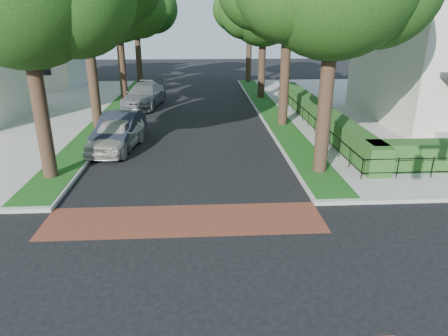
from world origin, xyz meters
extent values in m
plane|color=black|center=(0.00, 0.00, 0.00)|extent=(120.00, 120.00, 0.00)
cube|color=brown|center=(0.00, 3.20, 0.01)|extent=(9.00, 2.20, 0.01)
cube|color=#144012|center=(5.40, 19.10, 0.16)|extent=(1.60, 29.80, 0.02)
cube|color=#144012|center=(-5.40, 19.10, 0.16)|extent=(1.60, 29.80, 0.02)
cylinder|color=black|center=(5.50, 7.00, 3.83)|extent=(0.56, 0.56, 7.35)
cylinder|color=black|center=(5.50, 15.00, 4.00)|extent=(0.56, 0.56, 7.70)
cylinder|color=black|center=(5.50, 24.00, 3.47)|extent=(0.56, 0.56, 6.65)
sphere|color=#0F380F|center=(5.50, 24.00, 6.99)|extent=(5.80, 5.80, 5.80)
sphere|color=#0F380F|center=(7.09, 24.30, 6.59)|extent=(4.35, 4.35, 4.35)
sphere|color=#0F380F|center=(4.05, 23.80, 6.69)|extent=(4.06, 4.06, 4.06)
sphere|color=#0F380F|center=(5.60, 25.45, 7.49)|extent=(3.77, 3.77, 3.77)
cylinder|color=black|center=(5.50, 33.00, 3.65)|extent=(0.56, 0.56, 7.00)
sphere|color=#0F380F|center=(5.50, 33.00, 7.35)|extent=(6.00, 6.00, 6.00)
sphere|color=#0F380F|center=(7.15, 33.30, 6.95)|extent=(4.50, 4.50, 4.50)
sphere|color=#0F380F|center=(4.00, 32.80, 7.05)|extent=(4.20, 4.20, 4.20)
sphere|color=#0F380F|center=(5.60, 34.50, 7.85)|extent=(3.90, 3.90, 3.90)
cylinder|color=black|center=(-5.50, 7.00, 3.65)|extent=(0.56, 0.56, 7.00)
cylinder|color=black|center=(-5.50, 15.00, 4.17)|extent=(0.56, 0.56, 8.05)
cylinder|color=black|center=(-5.50, 24.00, 3.58)|extent=(0.56, 0.56, 6.86)
sphere|color=#0F380F|center=(-5.50, 24.00, 7.21)|extent=(5.60, 5.60, 5.60)
sphere|color=#0F380F|center=(-3.96, 24.30, 6.81)|extent=(4.20, 4.20, 4.20)
sphere|color=#0F380F|center=(-6.90, 23.80, 6.91)|extent=(3.92, 3.92, 3.92)
cylinder|color=black|center=(-5.50, 33.00, 3.72)|extent=(0.56, 0.56, 7.14)
sphere|color=#0F380F|center=(-5.50, 33.00, 7.49)|extent=(6.20, 6.20, 6.20)
sphere|color=#0F380F|center=(-3.79, 33.30, 7.09)|extent=(4.65, 4.65, 4.65)
sphere|color=#0F380F|center=(-7.05, 32.80, 7.19)|extent=(4.34, 4.34, 4.34)
cube|color=#184719|center=(7.70, 15.00, 0.75)|extent=(1.00, 18.00, 1.20)
cube|color=silver|center=(-15.50, 32.00, 3.40)|extent=(9.00, 8.00, 6.50)
imported|color=#B0AB9E|center=(-3.60, 10.90, 0.79)|extent=(2.56, 4.88, 1.58)
imported|color=black|center=(-3.60, 11.78, 0.82)|extent=(2.12, 5.09, 1.64)
imported|color=slate|center=(-3.60, 21.57, 0.84)|extent=(3.10, 6.02, 1.67)
camera|label=1|loc=(0.62, -8.37, 6.09)|focal=32.00mm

